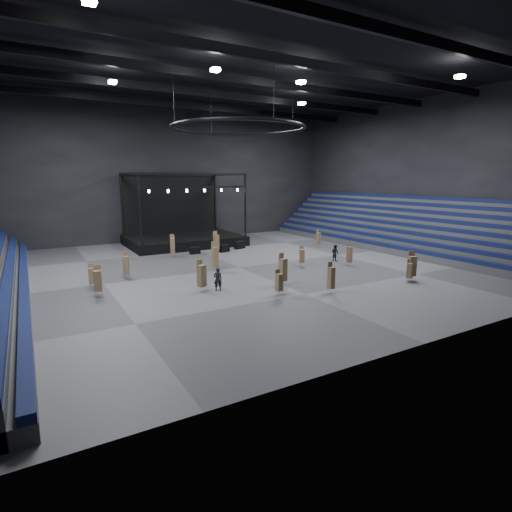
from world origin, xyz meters
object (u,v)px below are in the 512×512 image
flight_case_mid (224,248)px  chair_stack_8 (331,277)px  chair_stack_12 (173,246)px  chair_stack_5 (302,256)px  stage (182,233)px  chair_stack_13 (283,269)px  chair_stack_2 (202,275)px  chair_stack_7 (279,282)px  flight_case_left (195,251)px  chair_stack_14 (215,257)px  chair_stack_3 (349,254)px  chair_stack_0 (412,265)px  chair_stack_10 (126,265)px  crew_member (335,253)px  chair_stack_6 (318,238)px  chair_stack_4 (410,270)px  chair_stack_11 (98,280)px  man_center (218,279)px  chair_stack_1 (216,242)px  chair_stack_9 (92,276)px  flight_case_right (240,245)px

flight_case_mid → chair_stack_8: bearing=-91.3°
chair_stack_12 → chair_stack_5: bearing=-31.1°
stage → chair_stack_13: bearing=-90.2°
chair_stack_2 → chair_stack_7: size_ratio=1.28×
flight_case_left → chair_stack_14: (-1.68, -9.38, 1.04)m
chair_stack_3 → chair_stack_12: (-13.80, 12.72, 0.15)m
chair_stack_0 → chair_stack_13: chair_stack_13 is taller
flight_case_left → chair_stack_10: size_ratio=0.50×
chair_stack_10 → chair_stack_12: chair_stack_12 is taller
stage → chair_stack_10: stage is taller
flight_case_left → crew_member: bearing=-44.1°
flight_case_left → chair_stack_6: bearing=-13.3°
chair_stack_7 → chair_stack_13: (1.74, 2.10, 0.34)m
chair_stack_12 → chair_stack_4: bearing=-38.8°
chair_stack_2 → chair_stack_11: size_ratio=1.07×
man_center → crew_member: (15.40, 4.23, -0.05)m
chair_stack_5 → chair_stack_10: (-16.01, 3.70, 0.16)m
chair_stack_1 → chair_stack_9: (-14.68, -8.83, -0.31)m
chair_stack_4 → chair_stack_9: (-23.19, 11.18, 0.00)m
chair_stack_9 → chair_stack_10: chair_stack_10 is taller
chair_stack_4 → chair_stack_13: (-9.77, 4.31, 0.35)m
chair_stack_3 → chair_stack_14: chair_stack_14 is taller
flight_case_left → chair_stack_0: (11.33, -20.61, 0.94)m
chair_stack_10 → chair_stack_11: (-2.99, -4.62, 0.04)m
chair_stack_8 → man_center: chair_stack_8 is taller
chair_stack_4 → chair_stack_5: size_ratio=0.97×
chair_stack_8 → man_center: (-7.11, 4.84, -0.32)m
chair_stack_12 → crew_member: chair_stack_12 is taller
chair_stack_7 → chair_stack_12: (-2.18, 17.79, 0.27)m
chair_stack_0 → chair_stack_2: 17.56m
chair_stack_0 → chair_stack_11: (-23.63, 8.28, -0.08)m
chair_stack_13 → chair_stack_2: bearing=158.4°
chair_stack_9 → chair_stack_12: (9.49, 8.83, 0.28)m
chair_stack_0 → chair_stack_8: 8.31m
chair_stack_2 → chair_stack_13: chair_stack_13 is taller
chair_stack_3 → chair_stack_5: size_ratio=1.12×
crew_member → chair_stack_9: bearing=82.7°
chair_stack_0 → flight_case_mid: bearing=134.6°
chair_stack_4 → chair_stack_5: bearing=92.6°
flight_case_left → chair_stack_11: (-12.30, -12.33, 0.87)m
chair_stack_11 → crew_member: (23.62, 1.36, -0.41)m
chair_stack_5 → chair_stack_11: bearing=-156.2°
chair_stack_1 → chair_stack_9: size_ratio=1.32×
flight_case_left → chair_stack_6: chair_stack_6 is taller
flight_case_right → chair_stack_4: (4.77, -21.31, 0.57)m
man_center → chair_stack_10: bearing=-36.9°
chair_stack_2 → chair_stack_7: chair_stack_2 is taller
flight_case_right → chair_stack_12: bearing=-171.6°
flight_case_mid → chair_stack_6: (11.57, -3.01, 0.73)m
chair_stack_1 → chair_stack_6: size_ratio=1.16×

